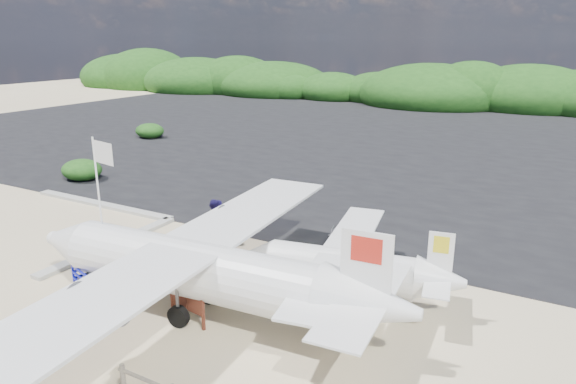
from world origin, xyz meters
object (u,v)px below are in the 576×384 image
(flagpole, at_px, (109,290))
(crew_b, at_px, (215,222))
(signboard, at_px, (188,322))
(aircraft_small, at_px, (345,130))
(baggage_cart, at_px, (107,299))
(crew_c, at_px, (231,238))
(crew_a, at_px, (219,218))

(flagpole, xyz_separation_m, crew_b, (0.71, 5.01, 0.97))
(flagpole, relative_size, signboard, 3.47)
(aircraft_small, bearing_deg, baggage_cart, 89.50)
(flagpole, bearing_deg, baggage_cart, -49.29)
(baggage_cart, bearing_deg, flagpole, 147.64)
(aircraft_small, bearing_deg, crew_b, 91.96)
(signboard, relative_size, aircraft_small, 0.20)
(baggage_cart, bearing_deg, aircraft_small, 116.66)
(baggage_cart, xyz_separation_m, flagpole, (-0.41, 0.48, 0.00))
(baggage_cart, height_order, crew_c, crew_c)
(crew_c, bearing_deg, baggage_cart, 55.11)
(flagpole, distance_m, crew_b, 5.15)
(signboard, relative_size, crew_b, 0.78)
(signboard, bearing_deg, crew_c, 117.42)
(crew_a, height_order, crew_c, crew_c)
(crew_c, distance_m, aircraft_small, 29.70)
(crew_c, relative_size, aircraft_small, 0.23)
(crew_b, bearing_deg, flagpole, 87.76)
(signboard, distance_m, crew_b, 6.19)
(crew_b, xyz_separation_m, crew_c, (1.42, -0.85, -0.11))
(crew_b, distance_m, aircraft_small, 28.55)
(flagpole, xyz_separation_m, aircraft_small, (-5.31, 32.90, 0.00))
(baggage_cart, bearing_deg, signboard, 19.58)
(crew_b, bearing_deg, signboard, 124.97)
(crew_a, bearing_deg, crew_b, 91.61)
(crew_b, bearing_deg, crew_a, -59.57)
(flagpole, distance_m, aircraft_small, 33.33)
(flagpole, bearing_deg, aircraft_small, 99.17)
(signboard, bearing_deg, flagpole, -176.80)
(signboard, xyz_separation_m, crew_b, (-2.98, 5.34, 0.97))
(crew_a, relative_size, crew_c, 0.96)
(flagpole, relative_size, aircraft_small, 0.71)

